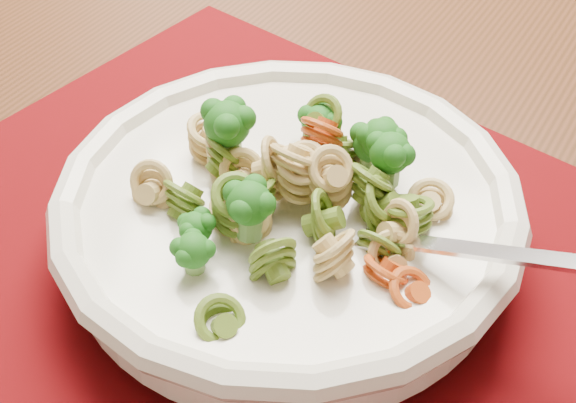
# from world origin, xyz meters

# --- Properties ---
(dining_table) EXTENTS (1.46, 1.17, 0.75)m
(dining_table) POSITION_xyz_m (0.23, -0.79, 0.64)
(dining_table) COLOR #4D2715
(dining_table) RESTS_ON ground
(placemat) EXTENTS (0.63, 0.58, 0.00)m
(placemat) POSITION_xyz_m (0.25, -0.91, 0.75)
(placemat) COLOR #540308
(placemat) RESTS_ON dining_table
(pasta_bowl) EXTENTS (0.29, 0.29, 0.05)m
(pasta_bowl) POSITION_xyz_m (0.25, -0.90, 0.79)
(pasta_bowl) COLOR white
(pasta_bowl) RESTS_ON placemat
(pasta_broccoli_heap) EXTENTS (0.24, 0.24, 0.06)m
(pasta_broccoli_heap) POSITION_xyz_m (0.25, -0.90, 0.80)
(pasta_broccoli_heap) COLOR tan
(pasta_broccoli_heap) RESTS_ON pasta_bowl
(fork) EXTENTS (0.18, 0.08, 0.08)m
(fork) POSITION_xyz_m (0.31, -0.93, 0.80)
(fork) COLOR silver
(fork) RESTS_ON pasta_bowl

